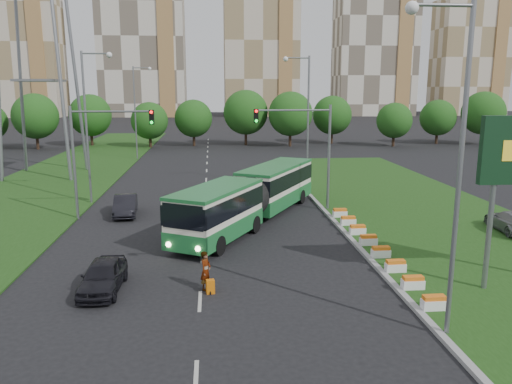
{
  "coord_description": "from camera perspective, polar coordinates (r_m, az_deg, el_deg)",
  "views": [
    {
      "loc": [
        -2.36,
        -26.56,
        9.1
      ],
      "look_at": [
        0.44,
        4.84,
        2.6
      ],
      "focal_mm": 35.0,
      "sensor_mm": 36.0,
      "label": 1
    }
  ],
  "objects": [
    {
      "name": "articulated_bus",
      "position": [
        34.68,
        -1.09,
        -0.48
      ],
      "size": [
        2.8,
        17.97,
        2.96
      ],
      "rotation": [
        0.0,
        0.0,
        -0.51
      ],
      "color": "silver",
      "rests_on": "ground"
    },
    {
      "name": "car_left_far",
      "position": [
        37.93,
        -14.71,
        -1.47
      ],
      "size": [
        2.0,
        4.61,
        1.48
      ],
      "primitive_type": "imported",
      "rotation": [
        0.0,
        0.0,
        0.1
      ],
      "color": "black",
      "rests_on": "ground"
    },
    {
      "name": "left_verge",
      "position": [
        54.64,
        -21.65,
        1.29
      ],
      "size": [
        12.0,
        110.0,
        0.1
      ],
      "primitive_type": "cube",
      "color": "#1C4012",
      "rests_on": "ground"
    },
    {
      "name": "ground",
      "position": [
        28.18,
        -0.01,
        -7.19
      ],
      "size": [
        360.0,
        360.0,
        0.0
      ],
      "primitive_type": "plane",
      "color": "black",
      "rests_on": "ground"
    },
    {
      "name": "apartment_tower_west",
      "position": [
        187.94,
        -25.48,
        15.11
      ],
      "size": [
        26.0,
        15.0,
        48.0
      ],
      "primitive_type": "cube",
      "color": "beige",
      "rests_on": "ground"
    },
    {
      "name": "traffic_mast_left",
      "position": [
        36.65,
        -17.77,
        5.23
      ],
      "size": [
        5.76,
        0.32,
        8.0
      ],
      "color": "slate",
      "rests_on": "ground"
    },
    {
      "name": "flower_planters",
      "position": [
        29.1,
        13.38,
        -5.97
      ],
      "size": [
        1.1,
        15.9,
        0.6
      ],
      "primitive_type": null,
      "color": "white",
      "rests_on": "grass_median"
    },
    {
      "name": "midrise_east",
      "position": [
        199.56,
        23.21,
        13.87
      ],
      "size": [
        24.0,
        14.0,
        40.0
      ],
      "primitive_type": "cube",
      "color": "beige",
      "rests_on": "ground"
    },
    {
      "name": "apartment_tower_east",
      "position": [
        186.2,
        13.39,
        15.78
      ],
      "size": [
        27.0,
        15.0,
        47.0
      ],
      "primitive_type": "cube",
      "color": "beige",
      "rests_on": "ground"
    },
    {
      "name": "shopping_trolley",
      "position": [
        23.13,
        -5.24,
        -10.72
      ],
      "size": [
        0.37,
        0.39,
        0.64
      ],
      "rotation": [
        0.0,
        0.0,
        0.16
      ],
      "color": "orange",
      "rests_on": "ground"
    },
    {
      "name": "street_lamps",
      "position": [
        36.7,
        -6.11,
        6.74
      ],
      "size": [
        36.0,
        60.0,
        12.0
      ],
      "primitive_type": null,
      "color": "slate",
      "rests_on": "ground"
    },
    {
      "name": "apartment_tower_ceast",
      "position": [
        178.12,
        0.55,
        16.77
      ],
      "size": [
        25.0,
        15.0,
        50.0
      ],
      "primitive_type": "cube",
      "color": "beige",
      "rests_on": "ground"
    },
    {
      "name": "median_kerb",
      "position": [
        36.69,
        8.33,
        -2.69
      ],
      "size": [
        0.3,
        60.0,
        0.18
      ],
      "primitive_type": "cube",
      "color": "gray",
      "rests_on": "ground"
    },
    {
      "name": "car_left_near",
      "position": [
        24.21,
        -17.09,
        -9.13
      ],
      "size": [
        1.81,
        4.28,
        1.44
      ],
      "primitive_type": "imported",
      "rotation": [
        0.0,
        0.0,
        -0.02
      ],
      "color": "black",
      "rests_on": "ground"
    },
    {
      "name": "tree_line",
      "position": [
        82.62,
        3.57,
        8.44
      ],
      "size": [
        120.0,
        8.0,
        9.0
      ],
      "primitive_type": null,
      "color": "#194713",
      "rests_on": "ground"
    },
    {
      "name": "lane_markings",
      "position": [
        47.45,
        -5.76,
        0.53
      ],
      "size": [
        0.2,
        100.0,
        0.01
      ],
      "primitive_type": null,
      "color": "#ABACA5",
      "rests_on": "ground"
    },
    {
      "name": "pedestrian",
      "position": [
        23.35,
        -5.78,
        -8.92
      ],
      "size": [
        0.68,
        0.79,
        1.84
      ],
      "primitive_type": "imported",
      "rotation": [
        0.0,
        0.0,
        1.14
      ],
      "color": "gray",
      "rests_on": "ground"
    },
    {
      "name": "grass_median",
      "position": [
        38.88,
        18.36,
        -2.38
      ],
      "size": [
        14.0,
        60.0,
        0.15
      ],
      "primitive_type": "cube",
      "color": "#1C4012",
      "rests_on": "ground"
    },
    {
      "name": "apartment_tower_cwest",
      "position": [
        178.81,
        -12.89,
        16.79
      ],
      "size": [
        28.0,
        15.0,
        52.0
      ],
      "primitive_type": "cube",
      "color": "beige",
      "rests_on": "ground"
    },
    {
      "name": "car_median",
      "position": [
        35.9,
        27.2,
        -2.98
      ],
      "size": [
        2.33,
        4.84,
        1.36
      ],
      "primitive_type": "imported",
      "rotation": [
        0.0,
        0.0,
        3.05
      ],
      "color": "gray",
      "rests_on": "grass_median"
    },
    {
      "name": "traffic_mast_median",
      "position": [
        37.44,
        5.96,
        5.84
      ],
      "size": [
        5.76,
        0.32,
        8.0
      ],
      "color": "slate",
      "rests_on": "ground"
    }
  ]
}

